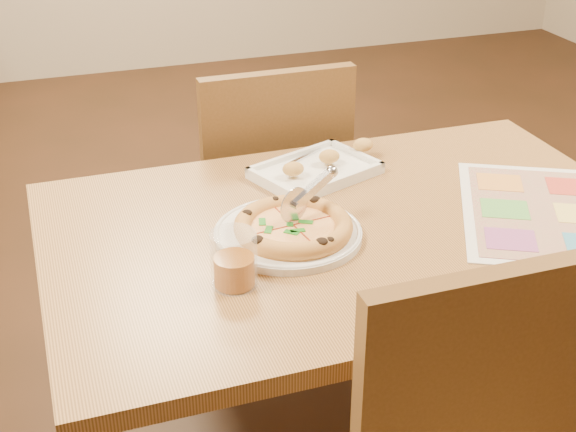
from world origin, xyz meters
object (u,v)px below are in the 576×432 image
object	(u,v)px
plate	(288,234)
appetizer_tray	(318,169)
menu	(542,212)
pizza_cutter	(307,194)
pizza	(293,227)
chair_far	(269,175)
dining_table	(352,258)
glass_tumbler	(234,263)

from	to	relation	value
plate	appetizer_tray	size ratio (longest dim) A/B	0.91
plate	menu	distance (m)	0.56
plate	appetizer_tray	world-z (taller)	appetizer_tray
pizza_cutter	appetizer_tray	xyz separation A→B (m)	(0.12, 0.25, -0.07)
pizza	plate	bearing A→B (deg)	129.36
menu	appetizer_tray	bearing A→B (deg)	138.67
chair_far	appetizer_tray	distance (m)	0.38
plate	menu	world-z (taller)	plate
chair_far	menu	world-z (taller)	chair_far
chair_far	pizza	size ratio (longest dim) A/B	1.92
dining_table	appetizer_tray	size ratio (longest dim) A/B	3.87
pizza_cutter	appetizer_tray	size ratio (longest dim) A/B	0.42
chair_far	pizza	xyz separation A→B (m)	(-0.14, -0.62, 0.18)
appetizer_tray	menu	distance (m)	0.52
glass_tumbler	menu	xyz separation A→B (m)	(0.71, 0.06, -0.04)
pizza	pizza_cutter	xyz separation A→B (m)	(0.04, 0.03, 0.06)
dining_table	glass_tumbler	xyz separation A→B (m)	(-0.30, -0.15, 0.13)
appetizer_tray	glass_tumbler	distance (m)	0.51
dining_table	pizza_cutter	distance (m)	0.20
pizza	appetizer_tray	xyz separation A→B (m)	(0.16, 0.28, -0.01)
dining_table	plate	world-z (taller)	plate
chair_far	pizza_cutter	size ratio (longest dim) A/B	3.35
dining_table	pizza	world-z (taller)	pizza
chair_far	appetizer_tray	size ratio (longest dim) A/B	1.40
pizza	glass_tumbler	xyz separation A→B (m)	(-0.16, -0.13, 0.02)
chair_far	plate	world-z (taller)	chair_far
pizza_cutter	glass_tumbler	bearing A→B (deg)	-167.61
glass_tumbler	menu	world-z (taller)	glass_tumbler
appetizer_tray	menu	size ratio (longest dim) A/B	0.70
menu	plate	bearing A→B (deg)	172.02
appetizer_tray	pizza_cutter	bearing A→B (deg)	-115.73
pizza_cutter	appetizer_tray	world-z (taller)	pizza_cutter
pizza_cutter	menu	xyz separation A→B (m)	(0.51, -0.10, -0.08)
plate	pizza_cutter	size ratio (longest dim) A/B	2.17
glass_tumbler	dining_table	bearing A→B (deg)	25.75
dining_table	appetizer_tray	xyz separation A→B (m)	(0.02, 0.26, 0.10)
pizza	appetizer_tray	distance (m)	0.32
dining_table	plate	xyz separation A→B (m)	(-0.15, -0.01, 0.09)
dining_table	glass_tumbler	world-z (taller)	glass_tumbler
pizza_cutter	appetizer_tray	distance (m)	0.28
chair_far	appetizer_tray	world-z (taller)	chair_far
glass_tumbler	menu	bearing A→B (deg)	4.63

